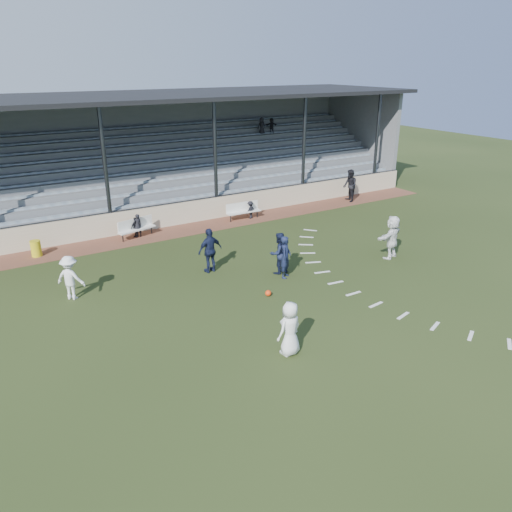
{
  "coord_description": "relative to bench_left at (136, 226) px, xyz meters",
  "views": [
    {
      "loc": [
        -9.35,
        -12.76,
        8.32
      ],
      "look_at": [
        0.0,
        2.5,
        1.3
      ],
      "focal_mm": 35.0,
      "sensor_mm": 36.0,
      "label": 1
    }
  ],
  "objects": [
    {
      "name": "official",
      "position": [
        13.75,
        -0.36,
        0.44
      ],
      "size": [
        1.04,
        1.17,
        2.01
      ],
      "primitive_type": "imported",
      "rotation": [
        0.0,
        0.0,
        4.38
      ],
      "color": "black",
      "rests_on": "cinder_track"
    },
    {
      "name": "grandstand",
      "position": [
        2.05,
        5.58,
        1.62
      ],
      "size": [
        34.6,
        9.0,
        6.61
      ],
      "color": "slate",
      "rests_on": "ground"
    },
    {
      "name": "player_white_back",
      "position": [
        8.88,
        -8.67,
        0.4
      ],
      "size": [
        1.91,
        1.13,
        1.96
      ],
      "primitive_type": "imported",
      "rotation": [
        0.0,
        0.0,
        3.47
      ],
      "color": "white",
      "rests_on": "ground"
    },
    {
      "name": "player_white_lead",
      "position": [
        0.39,
        -12.83,
        0.28
      ],
      "size": [
        0.93,
        0.7,
        1.72
      ],
      "primitive_type": "imported",
      "rotation": [
        0.0,
        0.0,
        3.34
      ],
      "color": "white",
      "rests_on": "ground"
    },
    {
      "name": "football",
      "position": [
        2.0,
        -9.14,
        -0.47
      ],
      "size": [
        0.23,
        0.23,
        0.23
      ],
      "primitive_type": "sphere",
      "color": "#ED3A0D",
      "rests_on": "ground"
    },
    {
      "name": "penalty_arc",
      "position": [
        6.17,
        -10.68,
        -0.58
      ],
      "size": [
        3.89,
        14.63,
        0.01
      ],
      "color": "silver",
      "rests_on": "ground"
    },
    {
      "name": "trash_bin",
      "position": [
        -4.76,
        -0.18,
        -0.2
      ],
      "size": [
        0.46,
        0.46,
        0.73
      ],
      "primitive_type": "cylinder",
      "color": "gold",
      "rests_on": "cinder_track"
    },
    {
      "name": "sub_left_far",
      "position": [
        0.0,
        0.04,
        -0.06
      ],
      "size": [
        0.64,
        0.44,
        1.02
      ],
      "primitive_type": "imported",
      "rotation": [
        0.0,
        0.0,
        3.49
      ],
      "color": "black",
      "rests_on": "cinder_track"
    },
    {
      "name": "ground",
      "position": [
        2.05,
        -10.68,
        -0.58
      ],
      "size": [
        90.0,
        90.0,
        0.0
      ],
      "primitive_type": "plane",
      "color": "#253214",
      "rests_on": "ground"
    },
    {
      "name": "bench_left",
      "position": [
        0.0,
        0.0,
        0.0
      ],
      "size": [
        2.04,
        0.96,
        0.95
      ],
      "rotation": [
        0.0,
        0.0,
        0.26
      ],
      "color": "silver",
      "rests_on": "cinder_track"
    },
    {
      "name": "player_navy_lead",
      "position": [
        3.57,
        -8.0,
        0.3
      ],
      "size": [
        0.76,
        0.75,
        1.77
      ],
      "primitive_type": "imported",
      "rotation": [
        0.0,
        0.0,
        0.74
      ],
      "color": "#141A37",
      "rests_on": "ground"
    },
    {
      "name": "cinder_track",
      "position": [
        2.05,
        -0.18,
        -0.57
      ],
      "size": [
        34.0,
        2.0,
        0.02
      ],
      "primitive_type": "cube",
      "color": "brown",
      "rests_on": "ground"
    },
    {
      "name": "retaining_wall",
      "position": [
        2.05,
        0.87,
        0.02
      ],
      "size": [
        34.0,
        0.18,
        1.2
      ],
      "primitive_type": "cube",
      "color": "beige",
      "rests_on": "ground"
    },
    {
      "name": "player_white_wing",
      "position": [
        -4.36,
        -5.5,
        0.26
      ],
      "size": [
        1.22,
        1.22,
        1.7
      ],
      "primitive_type": "imported",
      "rotation": [
        0.0,
        0.0,
        2.37
      ],
      "color": "white",
      "rests_on": "ground"
    },
    {
      "name": "player_navy_mid",
      "position": [
        3.58,
        -7.5,
        0.3
      ],
      "size": [
        0.9,
        0.73,
        1.77
      ],
      "primitive_type": "imported",
      "rotation": [
        0.0,
        0.0,
        3.21
      ],
      "color": "#141A37",
      "rests_on": "ground"
    },
    {
      "name": "sub_left_near",
      "position": [
        0.08,
        -0.03,
        0.03
      ],
      "size": [
        0.48,
        0.36,
        1.2
      ],
      "primitive_type": "imported",
      "rotation": [
        0.0,
        0.0,
        3.33
      ],
      "color": "black",
      "rests_on": "cinder_track"
    },
    {
      "name": "bench_right",
      "position": [
        6.12,
        -0.13,
        0.0
      ],
      "size": [
        2.01,
        0.51,
        0.95
      ],
      "rotation": [
        0.0,
        0.0,
        -0.03
      ],
      "color": "silver",
      "rests_on": "cinder_track"
    },
    {
      "name": "sub_right",
      "position": [
        6.54,
        -0.25,
        -0.07
      ],
      "size": [
        0.73,
        0.55,
        1.0
      ],
      "primitive_type": "imported",
      "rotation": [
        0.0,
        0.0,
        3.45
      ],
      "color": "black",
      "rests_on": "cinder_track"
    },
    {
      "name": "player_navy_wing",
      "position": [
        1.21,
        -5.89,
        0.37
      ],
      "size": [
        1.17,
        0.59,
        1.91
      ],
      "primitive_type": "imported",
      "rotation": [
        0.0,
        0.0,
        3.26
      ],
      "color": "#141A37",
      "rests_on": "ground"
    }
  ]
}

